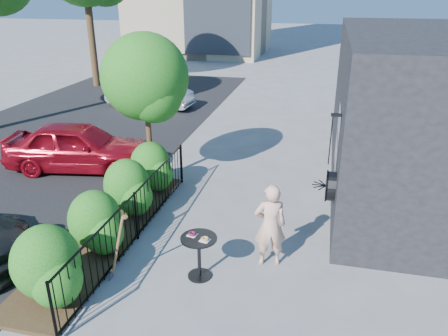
% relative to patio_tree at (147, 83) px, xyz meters
% --- Properties ---
extents(ground, '(120.00, 120.00, 0.00)m').
position_rel_patio_tree_xyz_m(ground, '(2.24, -2.76, -2.76)').
color(ground, gray).
rests_on(ground, ground).
extents(fence, '(0.05, 6.05, 1.10)m').
position_rel_patio_tree_xyz_m(fence, '(0.74, -2.76, -2.20)').
color(fence, black).
rests_on(fence, ground).
extents(planting_bed, '(1.30, 6.00, 0.08)m').
position_rel_patio_tree_xyz_m(planting_bed, '(0.04, -2.76, -2.72)').
color(planting_bed, '#382616').
rests_on(planting_bed, ground).
extents(shrubs, '(1.10, 5.60, 1.24)m').
position_rel_patio_tree_xyz_m(shrubs, '(0.14, -2.66, -2.06)').
color(shrubs, '#1E6016').
rests_on(shrubs, ground).
extents(patio_tree, '(2.20, 2.20, 3.94)m').
position_rel_patio_tree_xyz_m(patio_tree, '(0.00, 0.00, 0.00)').
color(patio_tree, '#3F2B19').
rests_on(patio_tree, ground).
extents(street, '(9.00, 30.00, 0.01)m').
position_rel_patio_tree_xyz_m(street, '(-4.76, 0.24, -2.76)').
color(street, black).
rests_on(street, ground).
extents(cafe_table, '(0.67, 0.67, 0.89)m').
position_rel_patio_tree_xyz_m(cafe_table, '(2.39, -3.72, -2.18)').
color(cafe_table, black).
rests_on(cafe_table, ground).
extents(woman, '(0.70, 0.55, 1.68)m').
position_rel_patio_tree_xyz_m(woman, '(3.57, -3.00, -1.92)').
color(woman, '#E6AF95').
rests_on(woman, ground).
extents(shovel, '(0.47, 0.18, 1.40)m').
position_rel_patio_tree_xyz_m(shovel, '(0.98, -4.15, -2.15)').
color(shovel, brown).
rests_on(shovel, ground).
extents(car_red, '(4.36, 2.33, 1.41)m').
position_rel_patio_tree_xyz_m(car_red, '(-2.46, 0.47, -2.06)').
color(car_red, maroon).
rests_on(car_red, ground).
extents(car_silver, '(3.94, 1.64, 1.27)m').
position_rel_patio_tree_xyz_m(car_silver, '(-3.17, 7.63, -2.13)').
color(car_silver, '#A3A3A7').
rests_on(car_silver, ground).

